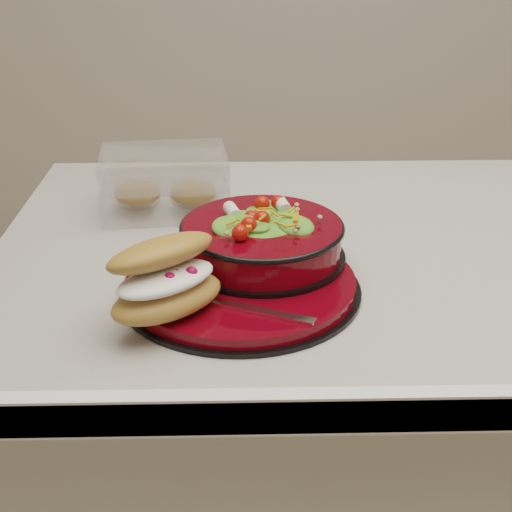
{
  "coord_description": "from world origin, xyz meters",
  "views": [
    {
      "loc": [
        -0.27,
        -0.93,
        1.34
      ],
      "look_at": [
        -0.25,
        -0.12,
        0.94
      ],
      "focal_mm": 50.0,
      "sensor_mm": 36.0,
      "label": 1
    }
  ],
  "objects_px": {
    "dinner_plate": "(241,285)",
    "pastry_box": "(165,183)",
    "island_counter": "(397,475)",
    "croissant": "(167,279)",
    "fork": "(236,306)",
    "salad_bowl": "(262,234)"
  },
  "relations": [
    {
      "from": "salad_bowl",
      "to": "pastry_box",
      "type": "bearing_deg",
      "value": 123.57
    },
    {
      "from": "island_counter",
      "to": "croissant",
      "type": "height_order",
      "value": "croissant"
    },
    {
      "from": "croissant",
      "to": "pastry_box",
      "type": "bearing_deg",
      "value": 57.51
    },
    {
      "from": "fork",
      "to": "pastry_box",
      "type": "bearing_deg",
      "value": 41.36
    },
    {
      "from": "croissant",
      "to": "fork",
      "type": "distance_m",
      "value": 0.09
    },
    {
      "from": "dinner_plate",
      "to": "fork",
      "type": "bearing_deg",
      "value": -95.01
    },
    {
      "from": "island_counter",
      "to": "fork",
      "type": "distance_m",
      "value": 0.58
    },
    {
      "from": "croissant",
      "to": "salad_bowl",
      "type": "bearing_deg",
      "value": 11.75
    },
    {
      "from": "fork",
      "to": "pastry_box",
      "type": "xyz_separation_m",
      "value": [
        -0.11,
        0.35,
        0.02
      ]
    },
    {
      "from": "croissant",
      "to": "pastry_box",
      "type": "distance_m",
      "value": 0.36
    },
    {
      "from": "island_counter",
      "to": "dinner_plate",
      "type": "relative_size",
      "value": 4.08
    },
    {
      "from": "salad_bowl",
      "to": "fork",
      "type": "distance_m",
      "value": 0.14
    },
    {
      "from": "island_counter",
      "to": "croissant",
      "type": "xyz_separation_m",
      "value": [
        -0.35,
        -0.22,
        0.51
      ]
    },
    {
      "from": "pastry_box",
      "to": "dinner_plate",
      "type": "bearing_deg",
      "value": -72.49
    },
    {
      "from": "croissant",
      "to": "fork",
      "type": "xyz_separation_m",
      "value": [
        0.08,
        0.0,
        -0.04
      ]
    },
    {
      "from": "fork",
      "to": "pastry_box",
      "type": "relative_size",
      "value": 0.82
    },
    {
      "from": "dinner_plate",
      "to": "croissant",
      "type": "xyz_separation_m",
      "value": [
        -0.08,
        -0.08,
        0.05
      ]
    },
    {
      "from": "salad_bowl",
      "to": "fork",
      "type": "height_order",
      "value": "salad_bowl"
    },
    {
      "from": "dinner_plate",
      "to": "pastry_box",
      "type": "xyz_separation_m",
      "value": [
        -0.12,
        0.28,
        0.03
      ]
    },
    {
      "from": "croissant",
      "to": "pastry_box",
      "type": "xyz_separation_m",
      "value": [
        -0.04,
        0.35,
        -0.02
      ]
    },
    {
      "from": "salad_bowl",
      "to": "fork",
      "type": "xyz_separation_m",
      "value": [
        -0.03,
        -0.13,
        -0.03
      ]
    },
    {
      "from": "island_counter",
      "to": "dinner_plate",
      "type": "xyz_separation_m",
      "value": [
        -0.27,
        -0.14,
        0.46
      ]
    }
  ]
}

